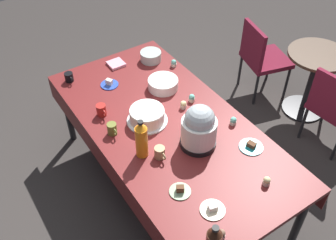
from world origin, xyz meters
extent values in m
plane|color=#383330|center=(0.00, 0.00, 0.00)|extent=(9.00, 9.00, 0.00)
cube|color=maroon|center=(0.00, 0.00, 0.73)|extent=(2.20, 1.10, 0.04)
cylinder|color=black|center=(-1.02, -0.47, 0.35)|extent=(0.06, 0.06, 0.71)
cylinder|color=black|center=(-1.02, 0.47, 0.35)|extent=(0.06, 0.06, 0.71)
cylinder|color=black|center=(1.02, 0.47, 0.35)|extent=(0.06, 0.06, 0.71)
cube|color=maroon|center=(0.00, -0.55, 0.62)|extent=(2.20, 0.01, 0.18)
cube|color=maroon|center=(0.00, 0.55, 0.62)|extent=(2.20, 0.01, 0.18)
cylinder|color=silver|center=(-0.12, -0.11, 0.76)|extent=(0.32, 0.32, 0.01)
cylinder|color=white|center=(-0.12, -0.11, 0.81)|extent=(0.27, 0.27, 0.10)
cylinder|color=white|center=(-0.12, -0.11, 0.86)|extent=(0.26, 0.26, 0.01)
cylinder|color=black|center=(0.29, 0.07, 0.77)|extent=(0.26, 0.26, 0.04)
cylinder|color=white|center=(0.29, 0.07, 0.88)|extent=(0.25, 0.25, 0.19)
sphere|color=#B2BCC1|center=(0.29, 0.07, 1.00)|extent=(0.22, 0.22, 0.22)
cylinder|color=#B2C6BC|center=(-0.82, 0.35, 0.79)|extent=(0.19, 0.19, 0.09)
cylinder|color=silver|center=(-0.40, 0.22, 0.79)|extent=(0.26, 0.26, 0.09)
cylinder|color=#8CA87F|center=(0.57, -0.28, 0.75)|extent=(0.14, 0.14, 0.01)
cube|color=brown|center=(0.57, -0.28, 0.78)|extent=(0.06, 0.06, 0.05)
cylinder|color=teal|center=(0.53, 0.37, 0.75)|extent=(0.18, 0.18, 0.01)
cube|color=brown|center=(0.53, 0.37, 0.78)|extent=(0.07, 0.06, 0.04)
cylinder|color=beige|center=(0.79, -0.19, 0.75)|extent=(0.16, 0.16, 0.01)
cube|color=white|center=(0.79, -0.19, 0.78)|extent=(0.05, 0.06, 0.04)
cylinder|color=#2D4CB2|center=(-0.69, -0.15, 0.75)|extent=(0.15, 0.15, 0.01)
cube|color=white|center=(-0.69, -0.15, 0.78)|extent=(0.07, 0.06, 0.05)
cylinder|color=beige|center=(-0.10, 0.21, 0.77)|extent=(0.05, 0.05, 0.03)
sphere|color=beige|center=(-0.10, 0.21, 0.79)|extent=(0.05, 0.05, 0.05)
cylinder|color=beige|center=(0.83, 0.22, 0.77)|extent=(0.05, 0.05, 0.03)
sphere|color=beige|center=(0.83, 0.22, 0.79)|extent=(0.05, 0.05, 0.05)
cylinder|color=beige|center=(-0.62, 0.47, 0.77)|extent=(0.05, 0.05, 0.03)
sphere|color=#6BC6B2|center=(-0.62, 0.47, 0.79)|extent=(0.05, 0.05, 0.05)
cylinder|color=beige|center=(-0.13, 0.32, 0.77)|extent=(0.05, 0.05, 0.03)
sphere|color=#6BC6B2|center=(-0.13, 0.32, 0.79)|extent=(0.05, 0.05, 0.05)
cylinder|color=beige|center=(0.97, -0.27, 0.77)|extent=(0.05, 0.05, 0.03)
sphere|color=brown|center=(0.97, -0.27, 0.79)|extent=(0.05, 0.05, 0.05)
cylinder|color=beige|center=(0.27, 0.42, 0.77)|extent=(0.05, 0.05, 0.03)
sphere|color=#6BC6B2|center=(0.27, 0.42, 0.79)|extent=(0.05, 0.05, 0.05)
cone|color=#33190F|center=(1.02, -0.38, 0.98)|extent=(0.08, 0.08, 0.05)
cylinder|color=black|center=(1.02, -0.38, 1.02)|extent=(0.04, 0.04, 0.02)
cylinder|color=orange|center=(0.15, -0.32, 0.88)|extent=(0.09, 0.09, 0.25)
cone|color=orange|center=(0.15, -0.32, 1.03)|extent=(0.08, 0.08, 0.05)
cylinder|color=black|center=(0.15, -0.32, 1.06)|extent=(0.04, 0.04, 0.02)
cylinder|color=tan|center=(0.24, -0.23, 0.79)|extent=(0.08, 0.08, 0.09)
torus|color=tan|center=(0.29, -0.23, 0.80)|extent=(0.06, 0.01, 0.06)
cylinder|color=black|center=(-0.94, -0.41, 0.79)|extent=(0.07, 0.07, 0.08)
torus|color=black|center=(-0.89, -0.41, 0.79)|extent=(0.05, 0.01, 0.05)
cylinder|color=olive|center=(-0.15, -0.40, 0.80)|extent=(0.07, 0.07, 0.09)
torus|color=olive|center=(-0.11, -0.40, 0.80)|extent=(0.06, 0.01, 0.06)
cylinder|color=#B2231E|center=(-0.39, -0.37, 0.80)|extent=(0.08, 0.08, 0.10)
torus|color=#B2231E|center=(-0.34, -0.37, 0.80)|extent=(0.06, 0.01, 0.06)
cube|color=pink|center=(-0.93, 0.04, 0.76)|extent=(0.14, 0.14, 0.02)
cube|color=maroon|center=(-0.55, 1.65, 0.42)|extent=(0.54, 0.54, 0.05)
cube|color=maroon|center=(-0.60, 1.45, 0.65)|extent=(0.41, 0.15, 0.40)
cylinder|color=black|center=(-0.32, 1.78, 0.20)|extent=(0.04, 0.04, 0.40)
cylinder|color=black|center=(-0.69, 1.88, 0.20)|extent=(0.04, 0.04, 0.40)
cylinder|color=black|center=(-0.41, 1.41, 0.20)|extent=(0.04, 0.04, 0.40)
cylinder|color=black|center=(-0.78, 1.51, 0.20)|extent=(0.04, 0.04, 0.40)
cube|color=maroon|center=(0.42, 1.45, 0.65)|extent=(0.42, 0.08, 0.40)
cylinder|color=black|center=(0.19, 1.82, 0.20)|extent=(0.03, 0.03, 0.40)
cylinder|color=black|center=(0.23, 1.44, 0.20)|extent=(0.03, 0.03, 0.40)
cylinder|color=#473323|center=(-0.05, 1.80, 0.70)|extent=(0.60, 0.60, 0.03)
cylinder|color=black|center=(-0.05, 1.80, 0.35)|extent=(0.06, 0.06, 0.67)
cylinder|color=black|center=(-0.05, 1.80, 0.01)|extent=(0.44, 0.44, 0.02)
camera|label=1|loc=(1.78, -1.18, 2.79)|focal=41.25mm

